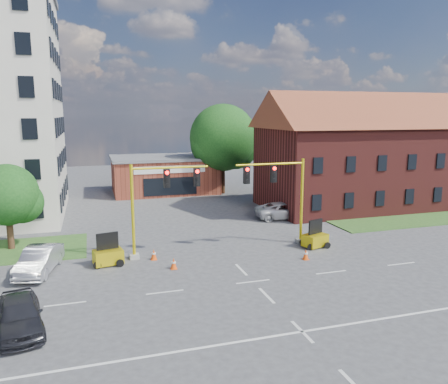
% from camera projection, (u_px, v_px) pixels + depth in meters
% --- Properties ---
extents(ground, '(120.00, 120.00, 0.00)m').
position_uv_depth(ground, '(253.00, 282.00, 24.62)').
color(ground, '#3C3D3F').
rests_on(ground, ground).
extents(grass_verge_ne, '(14.00, 4.00, 0.08)m').
position_uv_depth(grass_verge_ne, '(408.00, 221.00, 38.29)').
color(grass_verge_ne, '#26491B').
rests_on(grass_verge_ne, ground).
extents(lane_markings, '(60.00, 36.00, 0.01)m').
position_uv_depth(lane_markings, '(274.00, 303.00, 21.80)').
color(lane_markings, silver).
rests_on(lane_markings, ground).
extents(brick_shop, '(12.40, 8.40, 4.30)m').
position_uv_depth(brick_shop, '(164.00, 174.00, 52.44)').
color(brick_shop, maroon).
rests_on(brick_shop, ground).
extents(townhouse_row, '(21.00, 11.00, 11.50)m').
position_uv_depth(townhouse_row, '(364.00, 148.00, 43.83)').
color(townhouse_row, '#551C19').
rests_on(townhouse_row, ground).
extents(tree_large, '(8.18, 7.79, 10.47)m').
position_uv_depth(tree_large, '(226.00, 140.00, 50.97)').
color(tree_large, '#3D2416').
rests_on(tree_large, ground).
extents(tree_nw_front, '(4.44, 4.23, 6.00)m').
position_uv_depth(tree_nw_front, '(11.00, 197.00, 29.92)').
color(tree_nw_front, '#3D2416').
rests_on(tree_nw_front, ground).
extents(signal_mast_west, '(5.30, 0.60, 6.20)m').
position_uv_depth(signal_mast_west, '(158.00, 198.00, 28.30)').
color(signal_mast_west, gray).
rests_on(signal_mast_west, ground).
extents(signal_mast_east, '(5.30, 0.60, 6.20)m').
position_uv_depth(signal_mast_east, '(281.00, 191.00, 30.83)').
color(signal_mast_east, gray).
rests_on(signal_mast_east, ground).
extents(trailer_west, '(1.94, 1.48, 1.98)m').
position_uv_depth(trailer_west, '(108.00, 255.00, 27.26)').
color(trailer_west, gold).
rests_on(trailer_west, ground).
extents(trailer_east, '(1.95, 1.60, 1.91)m').
position_uv_depth(trailer_east, '(315.00, 239.00, 30.91)').
color(trailer_east, gold).
rests_on(trailer_east, ground).
extents(cone_a, '(0.40, 0.40, 0.70)m').
position_uv_depth(cone_a, '(174.00, 264.00, 26.58)').
color(cone_a, '#E6490C').
rests_on(cone_a, ground).
extents(cone_b, '(0.40, 0.40, 0.70)m').
position_uv_depth(cone_b, '(154.00, 255.00, 28.27)').
color(cone_b, '#E6490C').
rests_on(cone_b, ground).
extents(cone_c, '(0.40, 0.40, 0.70)m').
position_uv_depth(cone_c, '(306.00, 254.00, 28.29)').
color(cone_c, '#E6490C').
rests_on(cone_c, ground).
extents(cone_d, '(0.40, 0.40, 0.70)m').
position_uv_depth(cone_d, '(306.00, 238.00, 32.15)').
color(cone_d, '#E6490C').
rests_on(cone_d, ground).
extents(pickup_white, '(5.40, 2.78, 1.46)m').
position_uv_depth(pickup_white, '(284.00, 210.00, 39.36)').
color(pickup_white, silver).
rests_on(pickup_white, ground).
extents(sedan_dark, '(2.61, 4.79, 1.54)m').
position_uv_depth(sedan_dark, '(19.00, 314.00, 18.93)').
color(sedan_dark, black).
rests_on(sedan_dark, ground).
extents(sedan_silver_front, '(2.63, 4.95, 1.55)m').
position_uv_depth(sedan_silver_front, '(39.00, 260.00, 25.87)').
color(sedan_silver_front, '#A0A1A7').
rests_on(sedan_silver_front, ground).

